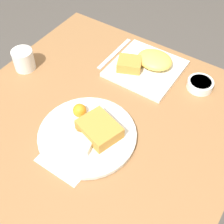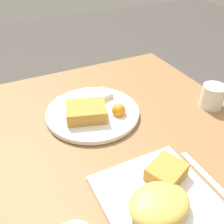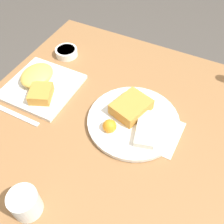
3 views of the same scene
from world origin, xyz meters
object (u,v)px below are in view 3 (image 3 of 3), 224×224
plate_square_near (40,83)px  coffee_mug (25,203)px  sauce_ramekin (66,52)px  butter_knife (13,113)px  plate_oval_far (133,118)px

plate_square_near → coffee_mug: (0.38, 0.24, 0.02)m
sauce_ramekin → coffee_mug: size_ratio=1.16×
butter_knife → plate_square_near: bearing=87.3°
plate_oval_far → butter_knife: size_ratio=1.41×
plate_oval_far → sauce_ramekin: plate_oval_far is taller
coffee_mug → sauce_ramekin: bearing=-155.8°
plate_oval_far → sauce_ramekin: 0.43m
plate_square_near → plate_oval_far: (-0.00, 0.37, -0.00)m
plate_oval_far → butter_knife: 0.40m
plate_square_near → plate_oval_far: plate_square_near is taller
sauce_ramekin → butter_knife: (0.35, 0.01, -0.01)m
plate_oval_far → coffee_mug: size_ratio=3.88×
butter_knife → sauce_ramekin: bearing=92.2°
plate_oval_far → coffee_mug: coffee_mug is taller
plate_square_near → sauce_ramekin: 0.20m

